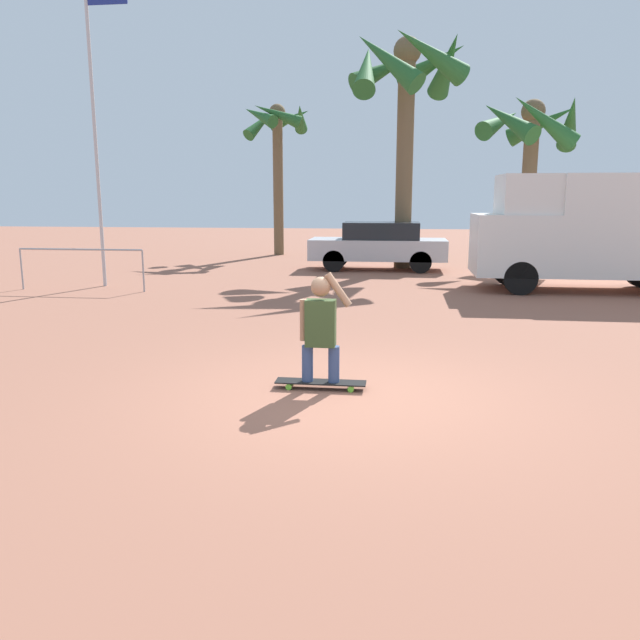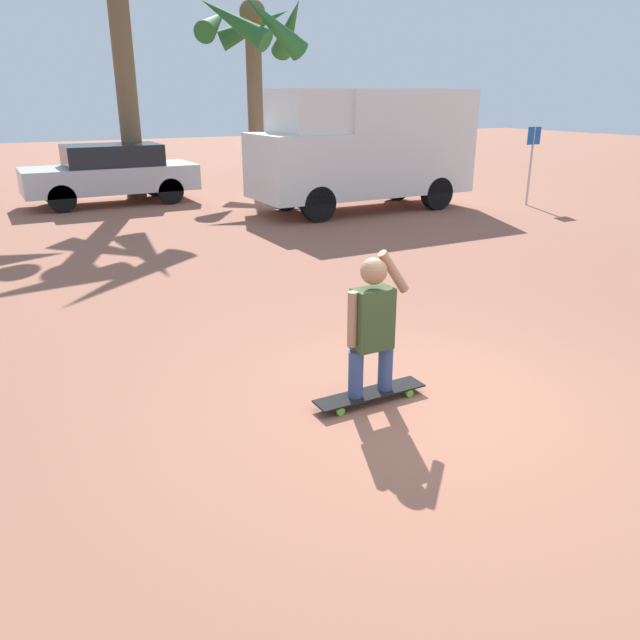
# 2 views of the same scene
# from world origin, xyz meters

# --- Properties ---
(ground_plane) EXTENTS (80.00, 80.00, 0.00)m
(ground_plane) POSITION_xyz_m (0.00, 0.00, 0.00)
(ground_plane) COLOR #935B47
(skateboard) EXTENTS (1.14, 0.25, 0.09)m
(skateboard) POSITION_xyz_m (-0.38, 0.28, 0.08)
(skateboard) COLOR black
(skateboard) RESTS_ON ground_plane
(person_skateboarder) EXTENTS (0.64, 0.24, 1.38)m
(person_skateboarder) POSITION_xyz_m (-0.38, 0.28, 0.83)
(person_skateboarder) COLOR #384C7A
(person_skateboarder) RESTS_ON skateboard
(camper_van) EXTENTS (5.57, 2.06, 2.91)m
(camper_van) POSITION_xyz_m (5.34, 9.36, 1.59)
(camper_van) COLOR black
(camper_van) RESTS_ON ground_plane
(parked_car_silver) EXTENTS (4.42, 1.79, 1.55)m
(parked_car_silver) POSITION_xyz_m (-0.12, 13.38, 0.82)
(parked_car_silver) COLOR black
(parked_car_silver) RESTS_ON ground_plane
(palm_tree_near_van) EXTENTS (3.67, 3.74, 5.67)m
(palm_tree_near_van) POSITION_xyz_m (4.82, 15.00, 4.42)
(palm_tree_near_van) COLOR brown
(palm_tree_near_van) RESTS_ON ground_plane
(palm_tree_center_background) EXTENTS (4.12, 4.24, 7.52)m
(palm_tree_center_background) POSITION_xyz_m (0.67, 14.06, 5.97)
(palm_tree_center_background) COLOR brown
(palm_tree_center_background) RESTS_ON ground_plane
(palm_tree_far_left) EXTENTS (2.86, 2.99, 6.08)m
(palm_tree_far_left) POSITION_xyz_m (-4.39, 18.29, 4.80)
(palm_tree_far_left) COLOR brown
(palm_tree_far_left) RESTS_ON ground_plane
(flagpole) EXTENTS (1.13, 0.12, 7.82)m
(flagpole) POSITION_xyz_m (-7.22, 8.64, 4.45)
(flagpole) COLOR #B7B7BC
(flagpole) RESTS_ON ground_plane
(plaza_railing_segment) EXTENTS (3.33, 0.05, 1.08)m
(plaza_railing_segment) POSITION_xyz_m (-7.48, 7.76, 0.88)
(plaza_railing_segment) COLOR #99999E
(plaza_railing_segment) RESTS_ON ground_plane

